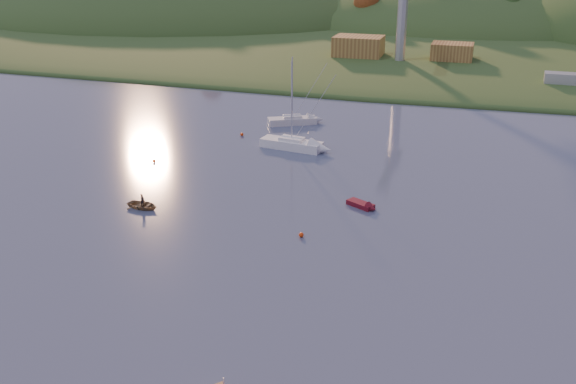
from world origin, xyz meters
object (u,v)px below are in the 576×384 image
(sailboat_far, at_px, (292,143))
(red_tender, at_px, (366,206))
(canoe, at_px, (143,205))
(sailboat_near, at_px, (292,120))

(sailboat_far, bearing_deg, red_tender, -43.84)
(sailboat_far, distance_m, canoe, 27.49)
(sailboat_near, xyz_separation_m, red_tender, (18.02, -30.94, -0.44))
(sailboat_near, height_order, red_tender, sailboat_near)
(canoe, bearing_deg, sailboat_far, -13.28)
(canoe, height_order, red_tender, red_tender)
(canoe, distance_m, red_tender, 24.83)
(sailboat_near, relative_size, sailboat_far, 0.87)
(sailboat_far, xyz_separation_m, canoe, (-9.43, -25.82, -0.41))
(sailboat_near, distance_m, red_tender, 35.81)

